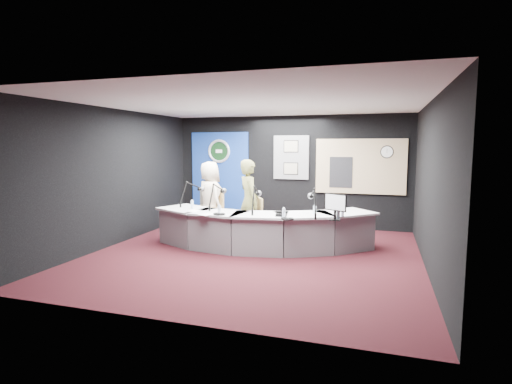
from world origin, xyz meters
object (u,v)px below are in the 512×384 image
(person_man, at_px, (210,198))
(armchair_left, at_px, (210,212))
(broadcast_desk, at_px, (259,230))
(person_woman, at_px, (249,202))
(armchair_right, at_px, (249,219))

(person_man, bearing_deg, armchair_left, -0.00)
(broadcast_desk, relative_size, person_man, 2.67)
(person_woman, bearing_deg, person_man, 23.73)
(armchair_right, relative_size, person_woman, 0.58)
(broadcast_desk, height_order, person_man, person_man)
(broadcast_desk, distance_m, person_woman, 0.70)
(armchair_left, relative_size, person_woman, 0.58)
(broadcast_desk, xyz_separation_m, person_man, (-1.50, 0.97, 0.47))
(armchair_right, bearing_deg, armchair_left, -149.52)
(broadcast_desk, height_order, person_woman, person_woman)
(armchair_right, distance_m, person_woman, 0.37)
(armchair_left, distance_m, armchair_right, 1.33)
(armchair_right, relative_size, person_man, 0.61)
(broadcast_desk, bearing_deg, armchair_right, 133.97)
(armchair_right, xyz_separation_m, person_man, (-1.17, 0.62, 0.33))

